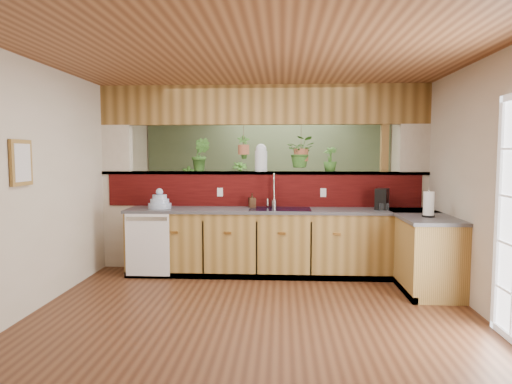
# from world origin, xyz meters

# --- Properties ---
(ground) EXTENTS (4.60, 7.00, 0.01)m
(ground) POSITION_xyz_m (0.00, 0.00, 0.00)
(ground) COLOR #4D2B17
(ground) RESTS_ON ground
(ceiling) EXTENTS (4.60, 7.00, 0.01)m
(ceiling) POSITION_xyz_m (0.00, 0.00, 2.60)
(ceiling) COLOR brown
(ceiling) RESTS_ON ground
(wall_back) EXTENTS (4.60, 0.02, 2.60)m
(wall_back) POSITION_xyz_m (0.00, 3.50, 1.30)
(wall_back) COLOR beige
(wall_back) RESTS_ON ground
(wall_front) EXTENTS (4.60, 0.02, 2.60)m
(wall_front) POSITION_xyz_m (0.00, -3.50, 1.30)
(wall_front) COLOR beige
(wall_front) RESTS_ON ground
(wall_left) EXTENTS (0.02, 7.00, 2.60)m
(wall_left) POSITION_xyz_m (-2.30, 0.00, 1.30)
(wall_left) COLOR beige
(wall_left) RESTS_ON ground
(wall_right) EXTENTS (0.02, 7.00, 2.60)m
(wall_right) POSITION_xyz_m (2.30, 0.00, 1.30)
(wall_right) COLOR beige
(wall_right) RESTS_ON ground
(pass_through_partition) EXTENTS (4.60, 0.21, 2.60)m
(pass_through_partition) POSITION_xyz_m (0.03, 1.35, 1.19)
(pass_through_partition) COLOR beige
(pass_through_partition) RESTS_ON ground
(pass_through_ledge) EXTENTS (4.60, 0.21, 0.04)m
(pass_through_ledge) POSITION_xyz_m (0.00, 1.35, 1.37)
(pass_through_ledge) COLOR brown
(pass_through_ledge) RESTS_ON ground
(header_beam) EXTENTS (4.60, 0.15, 0.55)m
(header_beam) POSITION_xyz_m (0.00, 1.35, 2.33)
(header_beam) COLOR brown
(header_beam) RESTS_ON ground
(sage_backwall) EXTENTS (4.55, 0.02, 2.55)m
(sage_backwall) POSITION_xyz_m (0.00, 3.48, 1.30)
(sage_backwall) COLOR #516243
(sage_backwall) RESTS_ON ground
(countertop) EXTENTS (4.14, 1.52, 0.90)m
(countertop) POSITION_xyz_m (0.84, 0.87, 0.45)
(countertop) COLOR olive
(countertop) RESTS_ON ground
(dishwasher) EXTENTS (0.58, 0.03, 0.82)m
(dishwasher) POSITION_xyz_m (-1.48, 0.66, 0.46)
(dishwasher) COLOR white
(dishwasher) RESTS_ON ground
(navy_sink) EXTENTS (0.82, 0.50, 0.18)m
(navy_sink) POSITION_xyz_m (0.25, 0.98, 0.82)
(navy_sink) COLOR black
(navy_sink) RESTS_ON countertop
(framed_print) EXTENTS (0.04, 0.35, 0.45)m
(framed_print) POSITION_xyz_m (-2.27, -0.80, 1.55)
(framed_print) COLOR olive
(framed_print) RESTS_ON wall_left
(faucet) EXTENTS (0.21, 0.21, 0.48)m
(faucet) POSITION_xyz_m (0.16, 1.13, 1.16)
(faucet) COLOR #B7B7B2
(faucet) RESTS_ON countertop
(dish_stack) EXTENTS (0.31, 0.31, 0.27)m
(dish_stack) POSITION_xyz_m (-1.39, 0.96, 0.98)
(dish_stack) COLOR #A2B4D1
(dish_stack) RESTS_ON countertop
(soap_dispenser) EXTENTS (0.11, 0.11, 0.20)m
(soap_dispenser) POSITION_xyz_m (-0.14, 1.13, 1.00)
(soap_dispenser) COLOR #3A2315
(soap_dispenser) RESTS_ON countertop
(coffee_maker) EXTENTS (0.15, 0.25, 0.28)m
(coffee_maker) POSITION_xyz_m (1.61, 1.00, 1.03)
(coffee_maker) COLOR black
(coffee_maker) RESTS_ON countertop
(paper_towel) EXTENTS (0.15, 0.15, 0.32)m
(paper_towel) POSITION_xyz_m (1.99, 0.29, 1.04)
(paper_towel) COLOR black
(paper_towel) RESTS_ON countertop
(glass_jar) EXTENTS (0.18, 0.18, 0.39)m
(glass_jar) POSITION_xyz_m (-0.02, 1.35, 1.59)
(glass_jar) COLOR silver
(glass_jar) RESTS_ON pass_through_ledge
(ledge_plant_left) EXTENTS (0.29, 0.24, 0.47)m
(ledge_plant_left) POSITION_xyz_m (-0.89, 1.35, 1.63)
(ledge_plant_left) COLOR #346723
(ledge_plant_left) RESTS_ON pass_through_ledge
(ledge_plant_right) EXTENTS (0.26, 0.26, 0.35)m
(ledge_plant_right) POSITION_xyz_m (0.95, 1.35, 1.56)
(ledge_plant_right) COLOR #346723
(ledge_plant_right) RESTS_ON pass_through_ledge
(hanging_plant_a) EXTENTS (0.20, 0.16, 0.45)m
(hanging_plant_a) POSITION_xyz_m (-0.27, 1.35, 1.84)
(hanging_plant_a) COLOR brown
(hanging_plant_a) RESTS_ON header_beam
(hanging_plant_b) EXTENTS (0.44, 0.40, 0.56)m
(hanging_plant_b) POSITION_xyz_m (0.54, 1.35, 1.85)
(hanging_plant_b) COLOR brown
(hanging_plant_b) RESTS_ON header_beam
(shelving_console) EXTENTS (1.43, 0.40, 0.95)m
(shelving_console) POSITION_xyz_m (-0.89, 3.25, 0.50)
(shelving_console) COLOR black
(shelving_console) RESTS_ON ground
(shelf_plant_a) EXTENTS (0.25, 0.19, 0.45)m
(shelf_plant_a) POSITION_xyz_m (-1.46, 3.25, 1.20)
(shelf_plant_a) COLOR #346723
(shelf_plant_a) RESTS_ON shelving_console
(shelf_plant_b) EXTENTS (0.36, 0.36, 0.52)m
(shelf_plant_b) POSITION_xyz_m (-0.51, 3.25, 1.23)
(shelf_plant_b) COLOR #346723
(shelf_plant_b) RESTS_ON shelving_console
(floor_plant) EXTENTS (0.77, 0.73, 0.67)m
(floor_plant) POSITION_xyz_m (0.76, 2.57, 0.34)
(floor_plant) COLOR #346723
(floor_plant) RESTS_ON ground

